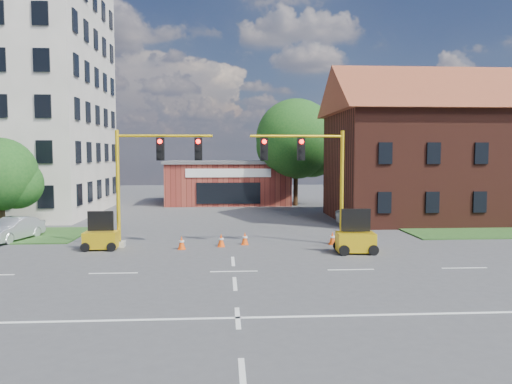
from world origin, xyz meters
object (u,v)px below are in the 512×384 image
(pickup_white, at_px, (370,215))
(trailer_west, at_px, (101,238))
(trailer_east, at_px, (356,240))
(signal_mast_west, at_px, (149,173))
(signal_mast_east, at_px, (312,173))

(pickup_white, bearing_deg, trailer_west, 129.43)
(trailer_east, distance_m, pickup_white, 10.47)
(signal_mast_west, bearing_deg, trailer_east, -13.00)
(signal_mast_east, distance_m, pickup_white, 9.73)
(signal_mast_east, relative_size, trailer_west, 3.24)
(trailer_east, bearing_deg, signal_mast_east, 129.84)
(trailer_west, xyz_separation_m, trailer_east, (12.92, -1.74, 0.06))
(signal_mast_east, xyz_separation_m, pickup_white, (5.41, 7.40, -3.26))
(signal_mast_west, bearing_deg, trailer_west, -164.22)
(signal_mast_west, relative_size, trailer_east, 2.93)
(signal_mast_west, relative_size, trailer_west, 3.24)
(trailer_west, bearing_deg, pickup_white, 25.93)
(trailer_east, xyz_separation_m, pickup_white, (3.62, 9.82, -0.00))
(signal_mast_east, height_order, pickup_white, signal_mast_east)
(signal_mast_west, bearing_deg, signal_mast_east, 0.00)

